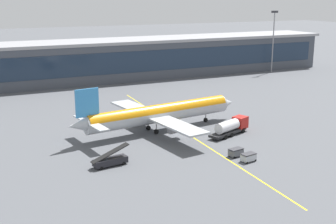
% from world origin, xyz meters
% --- Properties ---
extents(ground_plane, '(700.00, 700.00, 0.00)m').
position_xyz_m(ground_plane, '(0.00, 0.00, 0.00)').
color(ground_plane, '#515459').
extents(apron_lead_in_line, '(3.96, 79.93, 0.01)m').
position_xyz_m(apron_lead_in_line, '(2.50, 2.00, 0.00)').
color(apron_lead_in_line, yellow).
rests_on(apron_lead_in_line, ground_plane).
extents(terminal_building, '(200.74, 19.27, 13.68)m').
position_xyz_m(terminal_building, '(-6.49, 68.92, 6.86)').
color(terminal_building, '#424751').
rests_on(terminal_building, ground_plane).
extents(main_airliner, '(41.25, 32.90, 11.09)m').
position_xyz_m(main_airliner, '(-2.04, 4.83, 3.87)').
color(main_airliner, '#B2B7BC').
rests_on(main_airliner, ground_plane).
extents(fuel_tanker, '(10.97, 6.23, 3.25)m').
position_xyz_m(fuel_tanker, '(10.51, -4.15, 1.75)').
color(fuel_tanker, '#232326').
rests_on(fuel_tanker, ground_plane).
extents(belt_loader, '(7.02, 2.73, 3.49)m').
position_xyz_m(belt_loader, '(-18.22, -10.54, 0.99)').
color(belt_loader, black).
rests_on(belt_loader, ground_plane).
extents(baggage_cart_0, '(2.87, 2.00, 1.48)m').
position_xyz_m(baggage_cart_0, '(4.43, -18.97, 0.78)').
color(baggage_cart_0, '#B2B7BC').
rests_on(baggage_cart_0, ground_plane).
extents(baggage_cart_1, '(2.87, 2.00, 1.48)m').
position_xyz_m(baggage_cart_1, '(3.90, -15.81, 0.78)').
color(baggage_cart_1, '#595B60').
rests_on(baggage_cart_1, ground_plane).
extents(apron_light_mast_0, '(2.80, 0.50, 23.04)m').
position_xyz_m(apron_light_mast_0, '(68.88, 56.96, 13.50)').
color(apron_light_mast_0, gray).
rests_on(apron_light_mast_0, ground_plane).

